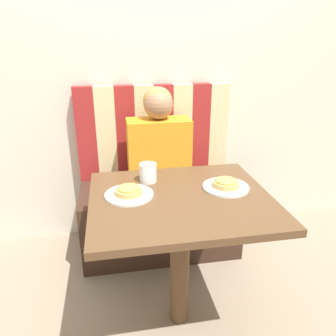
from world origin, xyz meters
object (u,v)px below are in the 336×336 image
Objects in this scene: pizza_right at (226,183)px; person at (159,142)px; plate_left at (129,195)px; pizza_left at (129,191)px; plate_right at (226,187)px; drinking_cup at (148,173)px.

person is at bearing 110.63° from pizza_right.
plate_left is at bearing 180.00° from pizza_right.
person is at bearing 69.37° from pizza_left.
person is 0.68m from pizza_right.
pizza_left is 1.00× the size of pizza_right.
plate_left is at bearing 0.00° from pizza_left.
person reaches higher than pizza_left.
person is 0.68m from plate_right.
person is at bearing 69.37° from plate_left.
pizza_right is (0.24, -0.64, -0.03)m from person.
pizza_right is at bearing 0.00° from pizza_left.
drinking_cup is (-0.13, -0.49, -0.01)m from person.
drinking_cup is (-0.37, 0.15, 0.04)m from plate_right.
plate_left is 0.48m from pizza_right.
plate_left is (-0.24, -0.64, -0.05)m from person.
pizza_left is at bearing 180.00° from plate_left.
person is 5.12× the size of pizza_right.
plate_right is 1.73× the size of pizza_left.
person reaches higher than drinking_cup.
pizza_left is (-0.00, 0.00, 0.02)m from plate_left.
drinking_cup is at bearing -105.03° from person.
pizza_left and pizza_right have the same top height.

